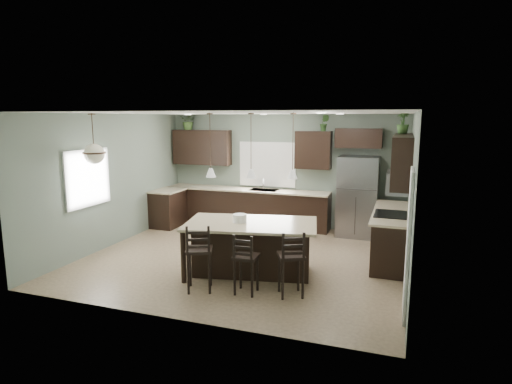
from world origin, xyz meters
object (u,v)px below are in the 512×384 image
object	(u,v)px
refrigerator	(358,197)
kitchen_island	(251,248)
serving_dish	(240,218)
bar_stool_right	(291,263)
bar_stool_center	(246,263)
plant_back_left	(189,121)
bar_stool_left	(199,257)

from	to	relation	value
refrigerator	kitchen_island	bearing A→B (deg)	-115.37
serving_dish	bar_stool_right	distance (m)	1.35
refrigerator	bar_stool_center	distance (m)	4.18
kitchen_island	bar_stool_right	bearing A→B (deg)	-48.98
bar_stool_center	bar_stool_right	world-z (taller)	bar_stool_right
serving_dish	plant_back_left	bearing A→B (deg)	128.97
kitchen_island	bar_stool_center	xyz separation A→B (m)	(0.21, -0.83, 0.03)
refrigerator	bar_stool_center	world-z (taller)	refrigerator
serving_dish	bar_stool_right	size ratio (longest dim) A/B	0.23
kitchen_island	bar_stool_left	xyz separation A→B (m)	(-0.52, -0.96, 0.09)
bar_stool_left	plant_back_left	bearing A→B (deg)	96.83
plant_back_left	bar_stool_center	bearing A→B (deg)	-52.99
refrigerator	plant_back_left	size ratio (longest dim) A/B	3.86
refrigerator	serving_dish	xyz separation A→B (m)	(-1.68, -3.17, 0.07)
bar_stool_left	plant_back_left	distance (m)	5.34
serving_dish	bar_stool_left	world-z (taller)	bar_stool_left
bar_stool_right	plant_back_left	xyz separation A→B (m)	(-3.81, 4.02, 2.12)
bar_stool_left	bar_stool_right	bearing A→B (deg)	-11.47
kitchen_island	bar_stool_right	size ratio (longest dim) A/B	2.14
kitchen_island	bar_stool_left	size ratio (longest dim) A/B	2.04
kitchen_island	bar_stool_left	distance (m)	1.10
refrigerator	serving_dish	world-z (taller)	refrigerator
kitchen_island	serving_dish	distance (m)	0.57
bar_stool_center	plant_back_left	world-z (taller)	plant_back_left
plant_back_left	refrigerator	bearing A→B (deg)	-2.59
bar_stool_center	serving_dish	bearing A→B (deg)	115.45
plant_back_left	bar_stool_right	bearing A→B (deg)	-46.49
refrigerator	bar_stool_left	distance (m)	4.57
kitchen_island	bar_stool_center	world-z (taller)	bar_stool_center
plant_back_left	kitchen_island	bearing A→B (deg)	-48.73
refrigerator	plant_back_left	bearing A→B (deg)	177.41
serving_dish	bar_stool_right	bearing A→B (deg)	-30.83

